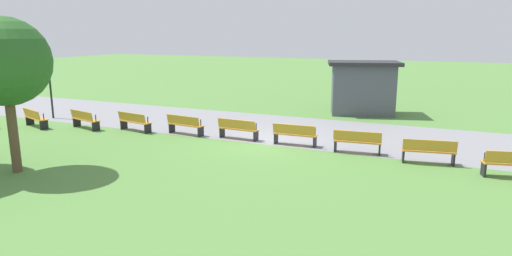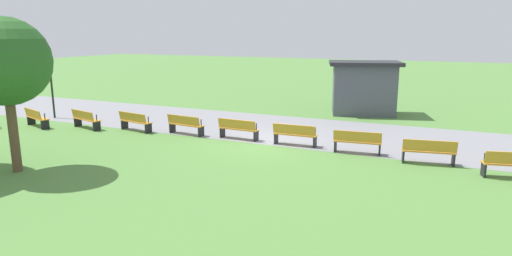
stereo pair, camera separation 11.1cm
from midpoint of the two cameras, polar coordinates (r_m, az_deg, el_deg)
ground_plane at (r=18.23m, az=1.17°, el=-1.83°), size 120.00×120.00×0.00m
path_paving at (r=20.64m, az=4.05°, el=-0.18°), size 42.28×6.21×0.01m
bench_1 at (r=23.47m, az=-26.84°, el=1.20°), size 1.80×0.99×0.89m
bench_2 at (r=22.13m, az=-21.45°, el=1.08°), size 1.81×0.88×0.89m
bench_3 at (r=20.85m, az=-15.64°, el=0.83°), size 1.80×0.77×0.89m
bench_4 at (r=19.65m, az=-9.35°, el=0.45°), size 1.78×0.65×0.89m
bench_5 at (r=18.56m, az=-2.53°, el=-0.09°), size 1.76×0.53×0.89m
bench_6 at (r=17.59m, az=4.85°, el=-0.80°), size 1.76×0.53×0.89m
bench_7 at (r=16.79m, az=12.80°, el=-1.70°), size 1.78×0.65×0.89m
bench_8 at (r=16.17m, az=21.27°, el=-2.77°), size 1.80×0.77×0.89m
tree_1 at (r=15.79m, az=-29.93°, el=7.39°), size 2.76×2.76×4.94m
lamp_post at (r=25.41m, az=-25.39°, el=7.04°), size 0.32×0.32×3.77m
kiosk at (r=25.07m, az=13.52°, el=5.16°), size 4.38×3.54×2.90m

